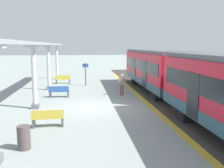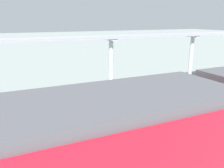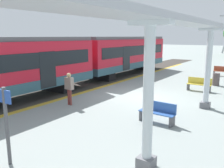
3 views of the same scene
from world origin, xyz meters
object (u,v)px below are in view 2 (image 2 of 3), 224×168
(bench_mid_platform, at_px, (59,107))
(canopy_pillar_second, at_px, (191,61))
(canopy_pillar_third, at_px, (111,69))
(bench_near_end, at_px, (162,90))
(trash_bin, at_px, (9,111))

(bench_mid_platform, bearing_deg, canopy_pillar_second, -83.09)
(canopy_pillar_third, xyz_separation_m, bench_mid_platform, (-1.25, 3.71, -1.53))
(canopy_pillar_third, bearing_deg, bench_mid_platform, 108.65)
(bench_near_end, xyz_separation_m, bench_mid_platform, (-0.10, 6.95, 0.00))
(canopy_pillar_third, distance_m, trash_bin, 6.41)
(canopy_pillar_second, height_order, trash_bin, canopy_pillar_second)
(canopy_pillar_third, relative_size, bench_near_end, 2.56)
(trash_bin, bearing_deg, bench_near_end, -92.71)
(canopy_pillar_second, distance_m, bench_mid_platform, 10.51)
(canopy_pillar_second, relative_size, trash_bin, 4.29)
(bench_near_end, height_order, trash_bin, trash_bin)
(bench_near_end, bearing_deg, canopy_pillar_second, -71.24)
(canopy_pillar_second, height_order, bench_near_end, canopy_pillar_second)
(canopy_pillar_second, height_order, bench_mid_platform, canopy_pillar_second)
(canopy_pillar_second, height_order, canopy_pillar_third, same)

